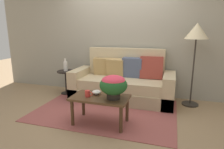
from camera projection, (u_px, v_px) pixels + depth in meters
name	position (u px, v px, depth m)	size (l,w,h in m)	color
ground_plane	(106.00, 110.00, 3.72)	(14.00, 14.00, 0.00)	#997A56
wall_back	(122.00, 29.00, 4.45)	(6.40, 0.12, 3.00)	gray
area_rug	(106.00, 110.00, 3.71)	(2.57, 1.80, 0.01)	#994C47
couch	(123.00, 84.00, 4.24)	(2.15, 0.86, 1.09)	tan
coffee_table	(100.00, 101.00, 3.11)	(0.90, 0.51, 0.46)	#442D1B
side_table	(66.00, 78.00, 4.58)	(0.39, 0.39, 0.56)	black
floor_lamp	(196.00, 36.00, 3.67)	(0.43, 0.43, 1.62)	#2D2823
potted_plant	(113.00, 85.00, 2.95)	(0.42, 0.42, 0.36)	black
coffee_mug	(88.00, 94.00, 3.07)	(0.13, 0.08, 0.10)	red
snack_bowl	(96.00, 92.00, 3.18)	(0.15, 0.15, 0.07)	silver
table_vase	(65.00, 66.00, 4.52)	(0.09, 0.09, 0.29)	silver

